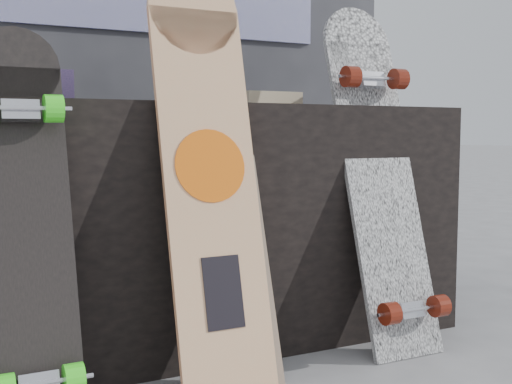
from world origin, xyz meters
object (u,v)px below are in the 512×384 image
longboard_geisha (208,160)px  skateboard_dark (26,216)px  longboard_celtic (215,167)px  longboard_cascadia (380,167)px  vendor_table (222,223)px

longboard_geisha → skateboard_dark: size_ratio=1.22×
longboard_celtic → longboard_geisha: bearing=-126.1°
longboard_celtic → longboard_cascadia: 0.59m
skateboard_dark → vendor_table: bearing=29.1°
longboard_celtic → longboard_cascadia: bearing=-0.9°
vendor_table → longboard_cascadia: 0.57m
longboard_geisha → skateboard_dark: longboard_geisha is taller
longboard_geisha → skateboard_dark: (-0.49, -0.02, -0.13)m
longboard_celtic → skateboard_dark: bearing=-171.2°
vendor_table → skateboard_dark: size_ratio=1.62×
longboard_geisha → longboard_celtic: 0.08m
vendor_table → longboard_cascadia: longboard_cascadia is taller
longboard_celtic → longboard_cascadia: longboard_celtic is taller
longboard_cascadia → skateboard_dark: 1.13m
longboard_celtic → vendor_table: bearing=62.9°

